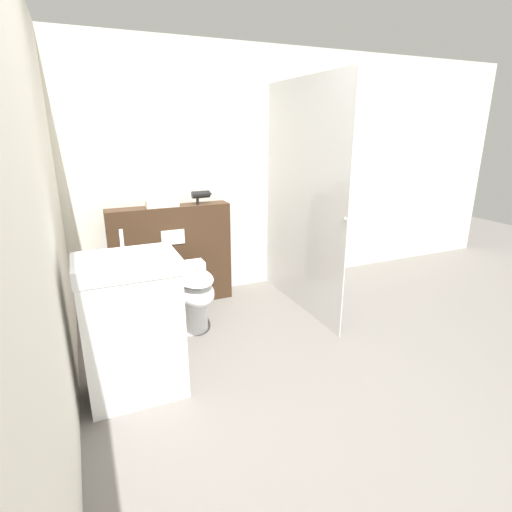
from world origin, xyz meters
TOP-DOWN VIEW (x-y plane):
  - ground_plane at (0.00, 0.00)m, footprint 12.00×12.00m
  - wall_back at (0.00, 2.36)m, footprint 8.00×0.06m
  - wall_side_left at (-1.38, 0.00)m, footprint 0.06×8.00m
  - partition_panel at (-0.42, 2.16)m, footprint 1.16×0.22m
  - shower_glass at (0.71, 1.61)m, footprint 0.04×1.45m
  - toilet at (-0.40, 1.51)m, footprint 0.38×0.70m
  - sink_vanity at (-0.97, 0.83)m, footprint 0.62×0.42m
  - hair_drier at (-0.10, 2.13)m, footprint 0.20×0.07m
  - folded_towel at (-0.48, 2.15)m, footprint 0.30×0.13m

SIDE VIEW (x-z plane):
  - ground_plane at x=0.00m, z-range 0.00..0.00m
  - toilet at x=-0.40m, z-range 0.07..0.62m
  - sink_vanity at x=-0.97m, z-range -0.07..1.04m
  - partition_panel at x=-0.42m, z-range 0.00..1.00m
  - folded_towel at x=-0.48m, z-range 1.00..1.06m
  - shower_glass at x=0.71m, z-range 0.00..2.13m
  - hair_drier at x=-0.10m, z-range 1.02..1.15m
  - wall_back at x=0.00m, z-range 0.00..2.50m
  - wall_side_left at x=-1.38m, z-range 0.00..2.50m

